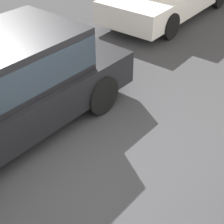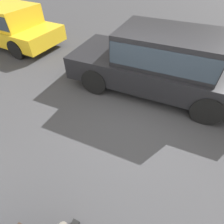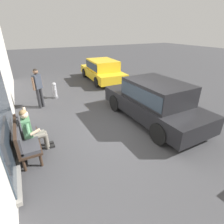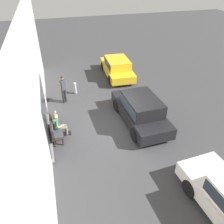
# 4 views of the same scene
# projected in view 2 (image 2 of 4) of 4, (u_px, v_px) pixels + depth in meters

# --- Properties ---
(ground_plane) EXTENTS (60.00, 60.00, 0.00)m
(ground_plane) POSITION_uv_depth(u_px,v_px,m) (137.00, 125.00, 3.90)
(ground_plane) COLOR #38383A
(parked_car_mid) EXTENTS (4.43, 1.94, 1.55)m
(parked_car_mid) POSITION_uv_depth(u_px,v_px,m) (161.00, 60.00, 4.33)
(parked_car_mid) COLOR black
(parked_car_mid) RESTS_ON ground_plane
(parked_car_far) EXTENTS (4.33, 2.03, 1.38)m
(parked_car_far) POSITION_uv_depth(u_px,v_px,m) (7.00, 23.00, 6.61)
(parked_car_far) COLOR gold
(parked_car_far) RESTS_ON ground_plane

